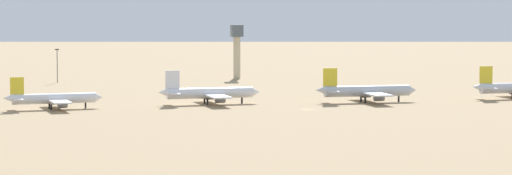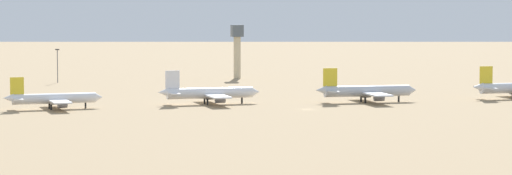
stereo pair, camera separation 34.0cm
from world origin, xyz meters
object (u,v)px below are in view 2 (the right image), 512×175
at_px(parked_jet_yellow_2, 53,99).
at_px(parked_jet_white_3, 209,93).
at_px(parked_jet_yellow_4, 366,91).
at_px(control_tower, 237,46).
at_px(light_pole_mid, 57,63).

height_order(parked_jet_yellow_2, parked_jet_white_3, parked_jet_white_3).
distance_m(parked_jet_yellow_4, control_tower, 132.48).
bearing_deg(control_tower, parked_jet_yellow_4, -81.16).
xyz_separation_m(control_tower, light_pole_mid, (-80.62, -10.04, -6.26)).
bearing_deg(parked_jet_white_3, light_pole_mid, 107.85).
relative_size(parked_jet_yellow_2, parked_jet_white_3, 0.91).
distance_m(parked_jet_white_3, light_pole_mid, 125.72).
distance_m(parked_jet_yellow_2, parked_jet_yellow_4, 106.01).
bearing_deg(parked_jet_yellow_4, parked_jet_yellow_2, -179.30).
bearing_deg(parked_jet_yellow_2, control_tower, 50.07).
xyz_separation_m(parked_jet_yellow_2, control_tower, (85.66, 133.94, 11.24)).
relative_size(parked_jet_white_3, light_pole_mid, 2.43).
bearing_deg(control_tower, parked_jet_yellow_2, -122.60).
height_order(parked_jet_yellow_2, light_pole_mid, light_pole_mid).
relative_size(parked_jet_yellow_4, control_tower, 1.49).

